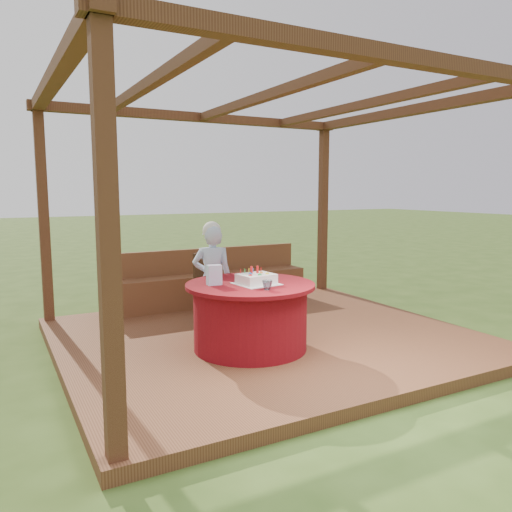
{
  "coord_description": "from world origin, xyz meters",
  "views": [
    {
      "loc": [
        -2.74,
        -4.85,
        1.78
      ],
      "look_at": [
        0.0,
        0.25,
        1.0
      ],
      "focal_mm": 35.0,
      "sensor_mm": 36.0,
      "label": 1
    }
  ],
  "objects_px": {
    "elderly_woman": "(212,277)",
    "birthday_cake": "(256,279)",
    "bench": "(208,286)",
    "chair": "(212,283)",
    "drinking_glass": "(267,285)",
    "gift_bag": "(214,275)",
    "table": "(250,316)"
  },
  "relations": [
    {
      "from": "gift_bag",
      "to": "drinking_glass",
      "type": "xyz_separation_m",
      "value": [
        0.35,
        -0.47,
        -0.06
      ]
    },
    {
      "from": "chair",
      "to": "birthday_cake",
      "type": "xyz_separation_m",
      "value": [
        -0.09,
        -1.37,
        0.28
      ]
    },
    {
      "from": "chair",
      "to": "elderly_woman",
      "type": "xyz_separation_m",
      "value": [
        -0.23,
        -0.54,
        0.19
      ]
    },
    {
      "from": "elderly_woman",
      "to": "birthday_cake",
      "type": "xyz_separation_m",
      "value": [
        0.13,
        -0.83,
        0.1
      ]
    },
    {
      "from": "birthday_cake",
      "to": "drinking_glass",
      "type": "bearing_deg",
      "value": -98.38
    },
    {
      "from": "bench",
      "to": "gift_bag",
      "type": "xyz_separation_m",
      "value": [
        -0.76,
        -1.99,
        0.53
      ]
    },
    {
      "from": "gift_bag",
      "to": "drinking_glass",
      "type": "relative_size",
      "value": 2.03
    },
    {
      "from": "table",
      "to": "elderly_woman",
      "type": "distance_m",
      "value": 0.82
    },
    {
      "from": "table",
      "to": "gift_bag",
      "type": "bearing_deg",
      "value": 164.9
    },
    {
      "from": "gift_bag",
      "to": "bench",
      "type": "bearing_deg",
      "value": 73.64
    },
    {
      "from": "birthday_cake",
      "to": "drinking_glass",
      "type": "xyz_separation_m",
      "value": [
        -0.04,
        -0.3,
        -0.01
      ]
    },
    {
      "from": "bench",
      "to": "elderly_woman",
      "type": "xyz_separation_m",
      "value": [
        -0.5,
        -1.33,
        0.39
      ]
    },
    {
      "from": "bench",
      "to": "elderly_woman",
      "type": "bearing_deg",
      "value": -110.58
    },
    {
      "from": "chair",
      "to": "birthday_cake",
      "type": "distance_m",
      "value": 1.4
    },
    {
      "from": "bench",
      "to": "elderly_woman",
      "type": "distance_m",
      "value": 1.47
    },
    {
      "from": "elderly_woman",
      "to": "drinking_glass",
      "type": "bearing_deg",
      "value": -85.58
    },
    {
      "from": "birthday_cake",
      "to": "table",
      "type": "bearing_deg",
      "value": 116.47
    },
    {
      "from": "elderly_woman",
      "to": "birthday_cake",
      "type": "bearing_deg",
      "value": -80.91
    },
    {
      "from": "bench",
      "to": "chair",
      "type": "xyz_separation_m",
      "value": [
        -0.27,
        -0.79,
        0.2
      ]
    },
    {
      "from": "elderly_woman",
      "to": "drinking_glass",
      "type": "relative_size",
      "value": 12.91
    },
    {
      "from": "table",
      "to": "gift_bag",
      "type": "distance_m",
      "value": 0.58
    },
    {
      "from": "birthday_cake",
      "to": "bench",
      "type": "bearing_deg",
      "value": 80.36
    },
    {
      "from": "bench",
      "to": "table",
      "type": "xyz_separation_m",
      "value": [
        -0.4,
        -2.09,
        0.09
      ]
    },
    {
      "from": "bench",
      "to": "birthday_cake",
      "type": "bearing_deg",
      "value": -99.64
    },
    {
      "from": "chair",
      "to": "drinking_glass",
      "type": "xyz_separation_m",
      "value": [
        -0.14,
        -1.67,
        0.27
      ]
    },
    {
      "from": "bench",
      "to": "drinking_glass",
      "type": "xyz_separation_m",
      "value": [
        -0.41,
        -2.46,
        0.48
      ]
    },
    {
      "from": "table",
      "to": "birthday_cake",
      "type": "bearing_deg",
      "value": -63.53
    },
    {
      "from": "gift_bag",
      "to": "table",
      "type": "bearing_deg",
      "value": -10.52
    },
    {
      "from": "gift_bag",
      "to": "drinking_glass",
      "type": "bearing_deg",
      "value": -48.8
    },
    {
      "from": "bench",
      "to": "chair",
      "type": "distance_m",
      "value": 0.86
    },
    {
      "from": "table",
      "to": "elderly_woman",
      "type": "relative_size",
      "value": 1.03
    },
    {
      "from": "elderly_woman",
      "to": "gift_bag",
      "type": "height_order",
      "value": "elderly_woman"
    }
  ]
}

